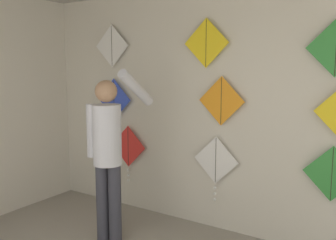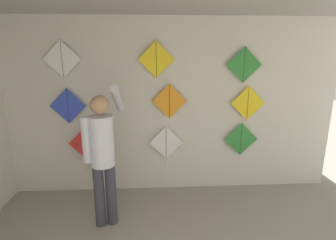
{
  "view_description": "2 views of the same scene",
  "coord_description": "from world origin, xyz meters",
  "px_view_note": "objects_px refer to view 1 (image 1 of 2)",
  "views": [
    {
      "loc": [
        1.87,
        -0.03,
        1.91
      ],
      "look_at": [
        -0.44,
        3.53,
        1.29
      ],
      "focal_mm": 40.0,
      "sensor_mm": 36.0,
      "label": 1
    },
    {
      "loc": [
        -0.13,
        -0.27,
        2.25
      ],
      "look_at": [
        0.08,
        3.53,
        1.28
      ],
      "focal_mm": 28.0,
      "sensor_mm": 36.0,
      "label": 2
    }
  ],
  "objects_px": {
    "kite_0": "(128,149)",
    "kite_7": "(206,43)",
    "kite_2": "(332,174)",
    "kite_8": "(336,47)",
    "kite_1": "(216,164)",
    "shopkeeper": "(108,146)",
    "kite_4": "(221,101)",
    "kite_6": "(112,46)",
    "kite_3": "(114,99)"
  },
  "relations": [
    {
      "from": "kite_4",
      "to": "kite_7",
      "type": "bearing_deg",
      "value": 180.0
    },
    {
      "from": "kite_2",
      "to": "kite_3",
      "type": "distance_m",
      "value": 2.82
    },
    {
      "from": "kite_0",
      "to": "kite_3",
      "type": "distance_m",
      "value": 0.69
    },
    {
      "from": "kite_3",
      "to": "kite_6",
      "type": "distance_m",
      "value": 0.71
    },
    {
      "from": "kite_0",
      "to": "kite_7",
      "type": "distance_m",
      "value": 1.77
    },
    {
      "from": "kite_6",
      "to": "kite_7",
      "type": "bearing_deg",
      "value": 0.0
    },
    {
      "from": "kite_2",
      "to": "kite_4",
      "type": "xyz_separation_m",
      "value": [
        -1.18,
        0.0,
        0.65
      ]
    },
    {
      "from": "kite_8",
      "to": "kite_1",
      "type": "bearing_deg",
      "value": -179.95
    },
    {
      "from": "kite_1",
      "to": "shopkeeper",
      "type": "bearing_deg",
      "value": -134.3
    },
    {
      "from": "kite_4",
      "to": "kite_7",
      "type": "height_order",
      "value": "kite_7"
    },
    {
      "from": "shopkeeper",
      "to": "kite_1",
      "type": "xyz_separation_m",
      "value": [
        0.85,
        0.87,
        -0.26
      ]
    },
    {
      "from": "kite_1",
      "to": "kite_3",
      "type": "bearing_deg",
      "value": 179.96
    },
    {
      "from": "kite_8",
      "to": "kite_3",
      "type": "bearing_deg",
      "value": 180.0
    },
    {
      "from": "shopkeeper",
      "to": "kite_4",
      "type": "xyz_separation_m",
      "value": [
        0.9,
        0.87,
        0.46
      ]
    },
    {
      "from": "kite_2",
      "to": "kite_8",
      "type": "xyz_separation_m",
      "value": [
        -0.03,
        0.0,
        1.21
      ]
    },
    {
      "from": "kite_0",
      "to": "kite_2",
      "type": "xyz_separation_m",
      "value": [
        2.52,
        0.0,
        0.06
      ]
    },
    {
      "from": "kite_0",
      "to": "kite_2",
      "type": "bearing_deg",
      "value": 0.02
    },
    {
      "from": "kite_3",
      "to": "kite_7",
      "type": "xyz_separation_m",
      "value": [
        1.37,
        0.0,
        0.7
      ]
    },
    {
      "from": "kite_7",
      "to": "kite_8",
      "type": "distance_m",
      "value": 1.35
    },
    {
      "from": "kite_2",
      "to": "kite_7",
      "type": "xyz_separation_m",
      "value": [
        -1.38,
        0.0,
        1.29
      ]
    },
    {
      "from": "kite_3",
      "to": "kite_6",
      "type": "height_order",
      "value": "kite_6"
    },
    {
      "from": "kite_1",
      "to": "kite_6",
      "type": "height_order",
      "value": "kite_6"
    },
    {
      "from": "kite_7",
      "to": "kite_8",
      "type": "relative_size",
      "value": 1.0
    },
    {
      "from": "shopkeeper",
      "to": "kite_4",
      "type": "distance_m",
      "value": 1.34
    },
    {
      "from": "kite_1",
      "to": "kite_2",
      "type": "distance_m",
      "value": 1.24
    },
    {
      "from": "kite_2",
      "to": "kite_6",
      "type": "bearing_deg",
      "value": 180.0
    },
    {
      "from": "kite_3",
      "to": "kite_4",
      "type": "height_order",
      "value": "kite_4"
    },
    {
      "from": "kite_4",
      "to": "kite_7",
      "type": "distance_m",
      "value": 0.67
    },
    {
      "from": "kite_1",
      "to": "kite_7",
      "type": "xyz_separation_m",
      "value": [
        -0.15,
        0.0,
        1.36
      ]
    },
    {
      "from": "kite_0",
      "to": "kite_2",
      "type": "relative_size",
      "value": 1.38
    },
    {
      "from": "kite_0",
      "to": "kite_7",
      "type": "bearing_deg",
      "value": 0.05
    },
    {
      "from": "kite_0",
      "to": "kite_1",
      "type": "height_order",
      "value": "kite_0"
    },
    {
      "from": "kite_0",
      "to": "kite_1",
      "type": "bearing_deg",
      "value": 0.0
    },
    {
      "from": "kite_2",
      "to": "kite_8",
      "type": "distance_m",
      "value": 1.21
    },
    {
      "from": "kite_0",
      "to": "kite_8",
      "type": "relative_size",
      "value": 1.38
    },
    {
      "from": "kite_4",
      "to": "kite_0",
      "type": "bearing_deg",
      "value": -179.96
    },
    {
      "from": "shopkeeper",
      "to": "kite_3",
      "type": "bearing_deg",
      "value": 113.49
    },
    {
      "from": "kite_0",
      "to": "kite_1",
      "type": "xyz_separation_m",
      "value": [
        1.29,
        0.0,
        -0.01
      ]
    },
    {
      "from": "shopkeeper",
      "to": "kite_2",
      "type": "relative_size",
      "value": 3.4
    },
    {
      "from": "kite_8",
      "to": "kite_2",
      "type": "bearing_deg",
      "value": 0.0
    },
    {
      "from": "kite_8",
      "to": "kite_7",
      "type": "bearing_deg",
      "value": 180.0
    },
    {
      "from": "shopkeeper",
      "to": "kite_2",
      "type": "bearing_deg",
      "value": 8.79
    },
    {
      "from": "kite_1",
      "to": "kite_7",
      "type": "bearing_deg",
      "value": 179.61
    },
    {
      "from": "kite_1",
      "to": "kite_3",
      "type": "height_order",
      "value": "kite_3"
    },
    {
      "from": "kite_0",
      "to": "kite_8",
      "type": "distance_m",
      "value": 2.8
    },
    {
      "from": "kite_4",
      "to": "kite_8",
      "type": "bearing_deg",
      "value": 0.0
    },
    {
      "from": "kite_1",
      "to": "kite_3",
      "type": "relative_size",
      "value": 1.38
    },
    {
      "from": "kite_0",
      "to": "kite_4",
      "type": "distance_m",
      "value": 1.52
    },
    {
      "from": "kite_2",
      "to": "kite_0",
      "type": "bearing_deg",
      "value": -179.98
    },
    {
      "from": "kite_2",
      "to": "kite_4",
      "type": "relative_size",
      "value": 1.0
    }
  ]
}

